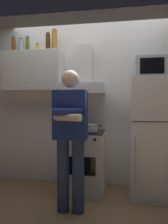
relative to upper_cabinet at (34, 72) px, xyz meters
name	(u,v)px	position (x,y,z in m)	size (l,w,h in m)	color
ground_plane	(84,199)	(0.85, -0.37, -1.75)	(7.00, 7.00, 0.00)	olive
back_wall_tiled	(90,98)	(0.85, 0.23, -0.40)	(4.80, 0.10, 2.70)	white
upper_cabinet	(34,72)	(0.00, 0.00, 0.00)	(0.90, 0.37, 0.60)	silver
stove_oven	(83,161)	(0.80, -0.13, -1.32)	(0.60, 0.62, 0.87)	white
range_hood	(85,81)	(0.80, 0.00, -0.15)	(0.60, 0.44, 0.75)	white
refrigerator	(152,137)	(1.75, -0.12, -0.95)	(0.60, 0.62, 1.60)	white
microwave	(153,68)	(1.75, -0.11, -0.01)	(0.48, 0.37, 0.28)	#B7BABF
person_standing	(70,135)	(0.75, -0.73, -0.85)	(0.38, 0.33, 1.64)	navy
cooking_pot	(91,128)	(0.93, -0.24, -0.83)	(0.28, 0.18, 0.10)	#B7BABF
bottle_spice_jar	(37,48)	(0.06, 0.02, 0.36)	(0.06, 0.06, 0.14)	gold
bottle_beer_brown	(14,45)	(-0.31, -0.01, 0.42)	(0.07, 0.07, 0.25)	brown
bottle_olive_oil	(28,45)	(-0.09, -0.01, 0.42)	(0.06, 0.06, 0.25)	#4C6B19
bottle_rum_dark	(48,43)	(0.22, 0.04, 0.44)	(0.07, 0.07, 0.30)	#47230F
bottle_liquor_amber	(55,41)	(0.34, -0.02, 0.45)	(0.08, 0.08, 0.32)	#B7721E
bottle_canister_steel	(21,46)	(-0.20, 0.01, 0.40)	(0.09, 0.09, 0.22)	#B2B5BA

